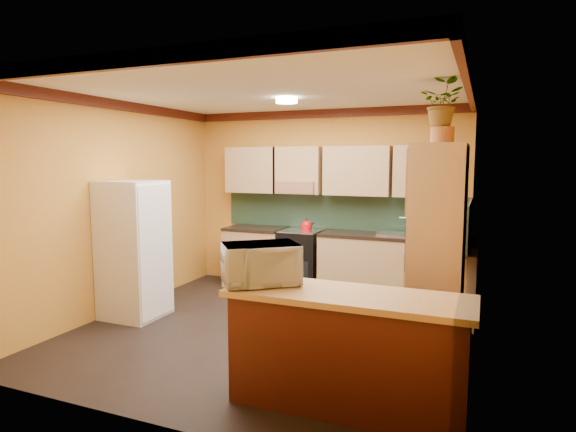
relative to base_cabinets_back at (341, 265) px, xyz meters
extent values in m
plane|color=black|center=(-0.36, -1.80, -0.44)|extent=(4.20, 4.20, 0.00)
cube|color=white|center=(-0.36, -1.80, 2.26)|extent=(4.20, 4.20, 0.04)
cube|color=gold|center=(-0.36, 0.30, 0.91)|extent=(4.20, 0.04, 2.70)
cube|color=gold|center=(-0.36, -3.90, 0.91)|extent=(4.20, 0.04, 2.70)
cube|color=gold|center=(-2.46, -1.80, 0.91)|extent=(0.04, 4.20, 2.70)
cube|color=gold|center=(1.74, -1.80, 0.91)|extent=(0.04, 4.20, 2.70)
cube|color=#1C3423|center=(-0.11, 0.29, 0.75)|extent=(3.70, 0.02, 0.53)
cube|color=#1C3423|center=(1.72, -0.40, 0.75)|extent=(0.02, 1.40, 0.53)
cube|color=tan|center=(-0.26, 0.13, 1.36)|extent=(3.10, 0.34, 0.70)
cylinder|color=white|center=(-0.36, -1.20, 2.22)|extent=(0.26, 0.26, 0.06)
cube|color=tan|center=(0.00, 0.00, 0.00)|extent=(3.65, 0.60, 0.88)
cube|color=black|center=(0.00, 0.00, 0.46)|extent=(3.65, 0.62, 0.04)
cube|color=black|center=(-0.63, 0.00, 0.02)|extent=(0.58, 0.58, 0.91)
cube|color=silver|center=(0.77, 0.00, 0.50)|extent=(0.48, 0.40, 0.03)
cube|color=tan|center=(1.44, -0.71, 0.00)|extent=(0.60, 0.80, 0.88)
cube|color=black|center=(1.44, -0.71, 0.46)|extent=(0.62, 0.80, 0.04)
cube|color=white|center=(-2.11, -1.93, 0.41)|extent=(0.68, 0.66, 1.70)
cube|color=tan|center=(1.49, -1.85, 0.61)|extent=(0.48, 0.90, 2.10)
cylinder|color=#945224|center=(1.49, -1.80, 1.74)|extent=(0.22, 0.22, 0.16)
imported|color=tan|center=(1.49, -1.80, 2.04)|extent=(0.47, 0.43, 0.44)
cube|color=#521813|center=(0.94, -3.12, 0.00)|extent=(1.80, 0.55, 0.88)
cube|color=tan|center=(0.94, -3.12, 0.47)|extent=(1.90, 0.65, 0.05)
imported|color=white|center=(0.20, -3.12, 0.66)|extent=(0.73, 0.70, 0.34)
camera|label=1|loc=(1.89, -6.63, 1.50)|focal=30.00mm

